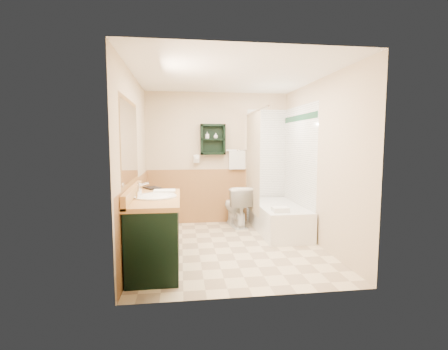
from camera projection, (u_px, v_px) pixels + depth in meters
floor at (230, 247)px, 4.64m from camera, size 3.00×3.00×0.00m
back_wall at (218, 158)px, 6.02m from camera, size 2.60×0.04×2.40m
left_wall at (133, 165)px, 4.35m from camera, size 0.04×3.00×2.40m
right_wall at (320, 163)px, 4.70m from camera, size 0.04×3.00×2.40m
ceiling at (230, 74)px, 4.40m from camera, size 2.60×3.00×0.04m
wainscot_left at (137, 216)px, 4.42m from camera, size 2.98×2.98×1.00m
wainscot_back at (218, 196)px, 6.06m from camera, size 2.58×2.58×1.00m
mirror_frame at (130, 142)px, 3.78m from camera, size 1.30×1.30×1.00m
mirror_glass at (130, 142)px, 3.78m from camera, size 1.20×1.20×0.90m
tile_right at (298, 169)px, 5.45m from camera, size 1.50×1.50×2.10m
tile_back at (272, 166)px, 6.13m from camera, size 0.95×0.95×2.10m
tile_accent at (299, 118)px, 5.36m from camera, size 1.50×1.50×0.10m
wall_shelf at (213, 139)px, 5.86m from camera, size 0.45×0.15×0.55m
hair_dryer at (196, 159)px, 5.88m from camera, size 0.10×0.24×0.18m
towel_bar at (237, 150)px, 5.98m from camera, size 0.40×0.06×0.40m
curtain_rod at (255, 111)px, 5.25m from camera, size 0.03×1.60×0.03m
shower_curtain at (253, 163)px, 5.51m from camera, size 1.05×1.05×1.70m
vanity at (156, 232)px, 3.91m from camera, size 0.59×1.34×0.85m
bathtub at (278, 218)px, 5.41m from camera, size 0.69×1.50×0.46m
toilet at (236, 206)px, 5.81m from camera, size 0.51×0.78×0.72m
counter_towel at (164, 191)px, 4.17m from camera, size 0.27×0.22×0.04m
vanity_book at (146, 181)px, 4.49m from camera, size 0.17×0.12×0.25m
tub_towel at (280, 209)px, 4.85m from camera, size 0.24×0.20×0.07m
soap_bottle_a at (207, 137)px, 5.83m from camera, size 0.09×0.13×0.05m
soap_bottle_b at (216, 136)px, 5.85m from camera, size 0.10×0.12×0.08m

